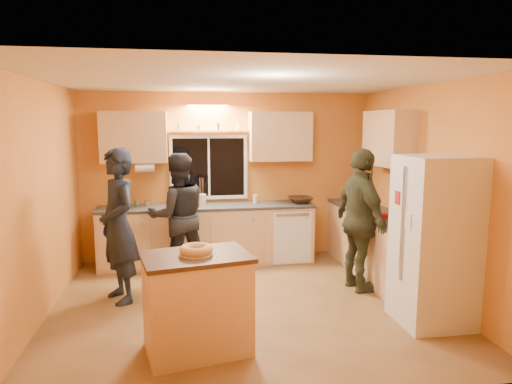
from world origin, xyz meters
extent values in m
plane|color=brown|center=(0.00, 0.00, 0.00)|extent=(4.50, 4.50, 0.00)
cube|color=orange|center=(0.00, 2.00, 1.30)|extent=(4.50, 0.04, 2.60)
cube|color=orange|center=(0.00, -2.00, 1.30)|extent=(4.50, 0.04, 2.60)
cube|color=orange|center=(-2.25, 0.00, 1.30)|extent=(0.04, 4.00, 2.60)
cube|color=orange|center=(2.25, 0.00, 1.30)|extent=(0.04, 4.00, 2.60)
cube|color=white|center=(0.00, 0.00, 2.60)|extent=(4.50, 4.00, 0.02)
cube|color=black|center=(-0.30, 1.99, 1.45)|extent=(1.10, 0.02, 0.90)
cube|color=white|center=(-0.30, 1.97, 1.45)|extent=(1.20, 0.04, 1.00)
cube|color=#E0AD75|center=(-1.40, 1.83, 1.92)|extent=(0.95, 0.33, 0.75)
cube|color=#E0AD75|center=(0.80, 1.83, 1.92)|extent=(0.95, 0.33, 0.75)
cube|color=#E0AD75|center=(2.08, 0.80, 1.92)|extent=(0.33, 1.00, 0.75)
cylinder|color=silver|center=(-1.25, 1.72, 1.48)|extent=(0.27, 0.12, 0.12)
cube|color=#E0AD75|center=(-0.35, 1.70, 0.43)|extent=(3.20, 0.60, 0.86)
cube|color=#282B2D|center=(-0.35, 1.70, 0.88)|extent=(3.24, 0.62, 0.04)
cube|color=#E0AD75|center=(1.95, 1.70, 0.43)|extent=(0.60, 0.60, 0.86)
cube|color=#282B2D|center=(1.95, 1.70, 0.88)|extent=(0.62, 0.62, 0.04)
cube|color=#E0AD75|center=(1.95, 0.50, 0.43)|extent=(0.60, 1.80, 0.86)
cube|color=#282B2D|center=(1.95, 0.50, 0.88)|extent=(0.62, 1.84, 0.04)
cube|color=silver|center=(1.89, -0.80, 0.90)|extent=(0.72, 0.70, 1.80)
cube|color=#E0AD75|center=(-0.62, -1.02, 0.45)|extent=(1.03, 0.78, 0.91)
cube|color=black|center=(-0.62, -1.02, 0.92)|extent=(1.08, 0.83, 0.04)
torus|color=tan|center=(-0.62, -1.02, 0.98)|extent=(0.31, 0.31, 0.09)
imported|color=black|center=(-1.48, 0.39, 0.92)|extent=(0.70, 0.80, 1.85)
imported|color=black|center=(-0.79, 1.15, 0.87)|extent=(0.96, 0.81, 1.73)
imported|color=#303522|center=(1.50, 0.25, 0.91)|extent=(0.58, 1.12, 1.82)
imported|color=black|center=(1.10, 1.69, 0.95)|extent=(0.42, 0.42, 0.09)
cylinder|color=beige|center=(-0.44, 1.71, 0.99)|extent=(0.14, 0.14, 0.17)
imported|color=gray|center=(1.87, -0.30, 1.06)|extent=(0.30, 0.27, 0.31)
cube|color=#A2191A|center=(1.89, 0.36, 0.94)|extent=(0.18, 0.15, 0.07)
camera|label=1|loc=(-0.74, -5.10, 2.13)|focal=32.00mm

